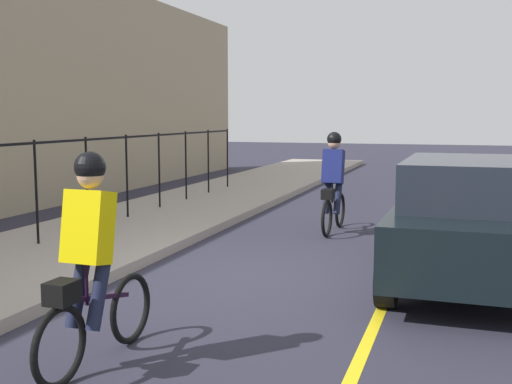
{
  "coord_description": "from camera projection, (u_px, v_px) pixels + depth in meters",
  "views": [
    {
      "loc": [
        -7.74,
        -2.4,
        2.12
      ],
      "look_at": [
        0.99,
        0.48,
        1.0
      ],
      "focal_mm": 44.38,
      "sensor_mm": 36.0,
      "label": 1
    }
  ],
  "objects": [
    {
      "name": "iron_fence",
      "position": [
        62.0,
        167.0,
        10.27
      ],
      "size": [
        15.12,
        0.04,
        1.6
      ],
      "color": "black",
      "rests_on": "sidewalk"
    },
    {
      "name": "ground_plane",
      "position": [
        267.0,
        278.0,
        8.3
      ],
      "size": [
        80.0,
        80.0,
        0.0
      ],
      "primitive_type": "plane",
      "color": "#2A2837"
    },
    {
      "name": "cyclist_follow",
      "position": [
        91.0,
        261.0,
        5.26
      ],
      "size": [
        1.71,
        0.37,
        1.83
      ],
      "rotation": [
        0.0,
        0.0,
        -0.03
      ],
      "color": "black",
      "rests_on": "ground"
    },
    {
      "name": "patrol_sedan",
      "position": [
        471.0,
        218.0,
        8.01
      ],
      "size": [
        4.42,
        1.97,
        1.58
      ],
      "rotation": [
        0.0,
        0.0,
        -0.01
      ],
      "color": "black",
      "rests_on": "ground"
    },
    {
      "name": "cyclist_lead",
      "position": [
        333.0,
        183.0,
        11.38
      ],
      "size": [
        1.71,
        0.37,
        1.83
      ],
      "rotation": [
        0.0,
        0.0,
        -0.03
      ],
      "color": "black",
      "rests_on": "ground"
    },
    {
      "name": "lane_line_centre",
      "position": [
        391.0,
        288.0,
        7.8
      ],
      "size": [
        36.0,
        0.12,
        0.01
      ],
      "primitive_type": "cube",
      "color": "yellow",
      "rests_on": "ground"
    },
    {
      "name": "sidewalk",
      "position": [
        48.0,
        254.0,
        9.35
      ],
      "size": [
        40.0,
        3.2,
        0.15
      ],
      "primitive_type": "cube",
      "color": "#9F9389",
      "rests_on": "ground"
    }
  ]
}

